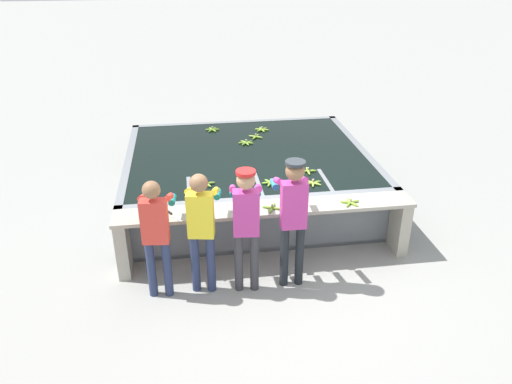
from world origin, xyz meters
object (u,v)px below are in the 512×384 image
(banana_bunch_floating_3, at_px, (206,183))
(banana_bunch_ledge_1, at_px, (350,202))
(banana_bunch_floating_6, at_px, (271,182))
(banana_bunch_floating_7, at_px, (262,129))
(worker_1, at_px, (201,222))
(banana_bunch_floating_5, at_px, (246,143))
(worker_2, at_px, (246,219))
(banana_bunch_floating_1, at_px, (212,129))
(banana_bunch_ledge_0, at_px, (272,208))
(worker_0, at_px, (156,229))
(banana_bunch_floating_2, at_px, (256,137))
(banana_bunch_floating_0, at_px, (308,171))
(knife_0, at_px, (172,215))
(worker_3, at_px, (293,211))
(banana_bunch_floating_4, at_px, (313,183))

(banana_bunch_floating_3, relative_size, banana_bunch_ledge_1, 0.99)
(banana_bunch_floating_6, height_order, banana_bunch_floating_7, same)
(worker_1, height_order, banana_bunch_floating_5, worker_1)
(worker_2, relative_size, banana_bunch_floating_1, 5.99)
(banana_bunch_ledge_1, bearing_deg, worker_1, -167.92)
(banana_bunch_floating_5, xyz_separation_m, banana_bunch_ledge_0, (0.03, -2.51, 0.00))
(banana_bunch_floating_5, xyz_separation_m, banana_bunch_ledge_1, (1.12, -2.52, 0.00))
(banana_bunch_floating_3, xyz_separation_m, banana_bunch_floating_7, (1.19, 2.27, -0.00))
(worker_0, xyz_separation_m, banana_bunch_floating_1, (0.94, 3.77, -0.08))
(worker_2, relative_size, banana_bunch_ledge_0, 6.26)
(banana_bunch_floating_2, distance_m, banana_bunch_floating_6, 1.99)
(worker_1, distance_m, banana_bunch_floating_0, 2.34)
(banana_bunch_floating_7, height_order, banana_bunch_ledge_1, banana_bunch_ledge_1)
(worker_1, xyz_separation_m, banana_bunch_floating_6, (1.08, 1.24, -0.11))
(banana_bunch_floating_3, distance_m, knife_0, 1.01)
(banana_bunch_floating_3, distance_m, banana_bunch_floating_7, 2.56)
(worker_3, xyz_separation_m, banana_bunch_floating_6, (-0.06, 1.27, -0.20))
(worker_0, xyz_separation_m, banana_bunch_floating_7, (1.87, 3.63, -0.08))
(knife_0, bearing_deg, banana_bunch_floating_7, 61.87)
(worker_1, relative_size, worker_2, 0.98)
(knife_0, bearing_deg, worker_2, -30.01)
(banana_bunch_floating_2, height_order, banana_bunch_floating_5, same)
(worker_0, height_order, banana_bunch_floating_6, worker_0)
(banana_bunch_ledge_1, bearing_deg, worker_2, -161.52)
(worker_1, bearing_deg, knife_0, 128.04)
(banana_bunch_ledge_1, bearing_deg, banana_bunch_floating_4, 116.32)
(worker_0, distance_m, banana_bunch_floating_1, 3.88)
(worker_1, bearing_deg, worker_0, -178.18)
(banana_bunch_floating_4, relative_size, banana_bunch_floating_7, 1.00)
(worker_3, relative_size, banana_bunch_ledge_1, 6.35)
(banana_bunch_floating_0, distance_m, banana_bunch_floating_1, 2.56)
(banana_bunch_floating_3, xyz_separation_m, banana_bunch_floating_6, (0.95, -0.10, -0.00))
(banana_bunch_floating_4, xyz_separation_m, banana_bunch_ledge_1, (0.35, -0.70, 0.00))
(banana_bunch_floating_2, bearing_deg, worker_1, -109.54)
(banana_bunch_floating_1, bearing_deg, banana_bunch_ledge_1, -63.33)
(banana_bunch_floating_5, xyz_separation_m, banana_bunch_floating_7, (0.39, 0.66, 0.00))
(banana_bunch_floating_3, height_order, banana_bunch_ledge_1, banana_bunch_ledge_1)
(worker_3, distance_m, banana_bunch_floating_6, 1.29)
(worker_0, xyz_separation_m, banana_bunch_floating_4, (2.25, 1.16, -0.08))
(worker_3, relative_size, banana_bunch_floating_4, 6.27)
(worker_3, xyz_separation_m, banana_bunch_ledge_1, (0.91, 0.47, -0.20))
(worker_1, xyz_separation_m, banana_bunch_ledge_1, (2.05, 0.44, -0.10))
(banana_bunch_floating_7, bearing_deg, banana_bunch_ledge_1, -77.13)
(banana_bunch_floating_3, bearing_deg, banana_bunch_ledge_1, -25.20)
(banana_bunch_floating_6, relative_size, banana_bunch_floating_7, 1.00)
(banana_bunch_floating_5, height_order, banana_bunch_ledge_0, banana_bunch_ledge_0)
(banana_bunch_floating_3, bearing_deg, worker_1, -95.50)
(worker_1, bearing_deg, worker_2, -6.57)
(banana_bunch_floating_5, relative_size, banana_bunch_ledge_1, 1.01)
(worker_1, height_order, knife_0, worker_1)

